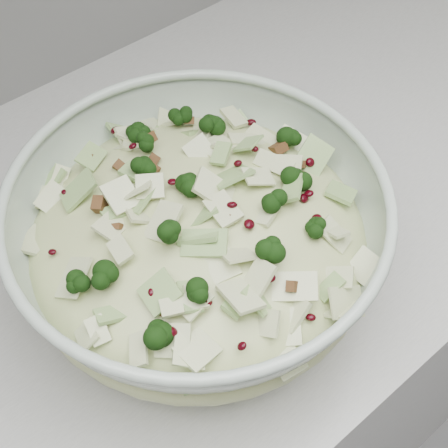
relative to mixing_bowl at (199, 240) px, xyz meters
name	(u,v)px	position (x,y,z in m)	size (l,w,h in m)	color
counter	(100,445)	(-0.14, 0.10, -0.52)	(3.60, 0.60, 0.90)	beige
mixing_bowl	(199,240)	(0.00, 0.00, 0.00)	(0.36, 0.36, 0.14)	#ADBEAF
salad	(198,226)	(0.00, 0.00, 0.02)	(0.42, 0.42, 0.14)	beige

